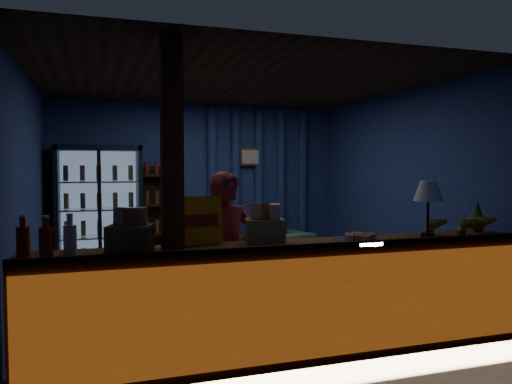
# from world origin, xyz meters

# --- Properties ---
(ground) EXTENTS (4.60, 4.60, 0.00)m
(ground) POSITION_xyz_m (0.00, 0.00, 0.00)
(ground) COLOR #515154
(ground) RESTS_ON ground
(room_walls) EXTENTS (4.60, 4.60, 4.60)m
(room_walls) POSITION_xyz_m (0.00, 0.00, 1.57)
(room_walls) COLOR navy
(room_walls) RESTS_ON ground
(counter) EXTENTS (4.40, 0.57, 0.99)m
(counter) POSITION_xyz_m (0.00, -1.91, 0.48)
(counter) COLOR brown
(counter) RESTS_ON ground
(support_post) EXTENTS (0.16, 0.16, 2.60)m
(support_post) POSITION_xyz_m (-1.05, -1.90, 1.30)
(support_post) COLOR maroon
(support_post) RESTS_ON ground
(beverage_cooler) EXTENTS (1.20, 0.62, 1.90)m
(beverage_cooler) POSITION_xyz_m (-1.55, 1.92, 0.93)
(beverage_cooler) COLOR black
(beverage_cooler) RESTS_ON ground
(bottle_shelf) EXTENTS (0.50, 0.28, 1.60)m
(bottle_shelf) POSITION_xyz_m (-0.70, 2.06, 0.79)
(bottle_shelf) COLOR #322310
(bottle_shelf) RESTS_ON ground
(curtain_folds) EXTENTS (1.74, 0.14, 2.50)m
(curtain_folds) POSITION_xyz_m (1.00, 2.14, 1.30)
(curtain_folds) COLOR navy
(curtain_folds) RESTS_ON room_walls
(framed_picture) EXTENTS (0.36, 0.04, 0.28)m
(framed_picture) POSITION_xyz_m (0.85, 2.10, 1.75)
(framed_picture) COLOR gold
(framed_picture) RESTS_ON room_walls
(shopkeeper) EXTENTS (0.63, 0.48, 1.55)m
(shopkeeper) POSITION_xyz_m (-0.47, -1.38, 0.78)
(shopkeeper) COLOR maroon
(shopkeeper) RESTS_ON ground
(green_chair) EXTENTS (0.82, 0.83, 0.59)m
(green_chair) POSITION_xyz_m (1.19, 1.35, 0.30)
(green_chair) COLOR #51A360
(green_chair) RESTS_ON ground
(side_table) EXTENTS (0.67, 0.52, 0.67)m
(side_table) POSITION_xyz_m (0.20, 1.44, 0.28)
(side_table) COLOR #322310
(side_table) RESTS_ON ground
(yellow_sign) EXTENTS (0.51, 0.14, 0.40)m
(yellow_sign) POSITION_xyz_m (-0.85, -1.70, 1.15)
(yellow_sign) COLOR #FAAC0D
(yellow_sign) RESTS_ON counter
(soda_bottles) EXTENTS (0.41, 0.17, 0.30)m
(soda_bottles) POSITION_xyz_m (-1.95, -1.92, 1.07)
(soda_bottles) COLOR #A91E0B
(soda_bottles) RESTS_ON counter
(snack_box_left) EXTENTS (0.38, 0.35, 0.34)m
(snack_box_left) POSITION_xyz_m (-1.37, -1.91, 1.07)
(snack_box_left) COLOR #A0714D
(snack_box_left) RESTS_ON counter
(snack_box_centre) EXTENTS (0.37, 0.33, 0.34)m
(snack_box_centre) POSITION_xyz_m (-0.26, -1.82, 1.07)
(snack_box_centre) COLOR #A0714D
(snack_box_centre) RESTS_ON counter
(pastry_tray) EXTENTS (0.44, 0.44, 0.07)m
(pastry_tray) POSITION_xyz_m (0.53, -2.01, 0.97)
(pastry_tray) COLOR silver
(pastry_tray) RESTS_ON counter
(banana_bunches) EXTENTS (0.83, 0.31, 0.18)m
(banana_bunches) POSITION_xyz_m (1.70, -1.85, 1.04)
(banana_bunches) COLOR gold
(banana_bunches) RESTS_ON counter
(table_lamp) EXTENTS (0.26, 0.26, 0.52)m
(table_lamp) POSITION_xyz_m (1.27, -1.94, 1.35)
(table_lamp) COLOR black
(table_lamp) RESTS_ON counter
(pineapple) EXTENTS (0.18, 0.18, 0.31)m
(pineapple) POSITION_xyz_m (1.95, -1.79, 1.08)
(pineapple) COLOR #94581A
(pineapple) RESTS_ON counter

